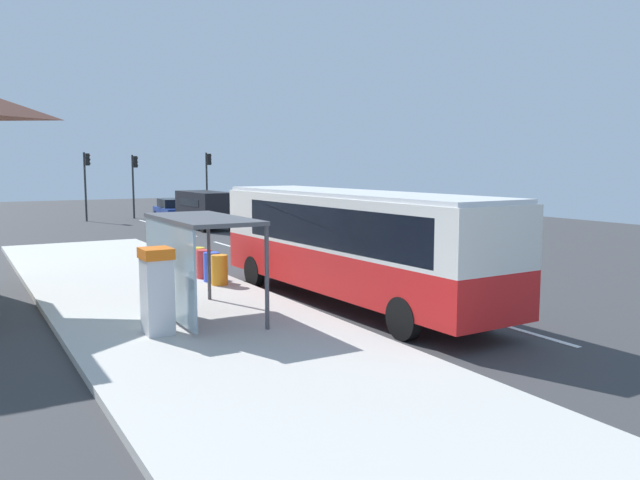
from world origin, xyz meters
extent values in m
cube|color=#38383A|center=(0.00, 14.00, -0.02)|extent=(56.00, 92.00, 0.04)
cube|color=beige|center=(-6.40, 2.00, 0.09)|extent=(6.20, 30.00, 0.18)
cube|color=silver|center=(0.25, -6.00, 0.01)|extent=(0.16, 2.20, 0.01)
cube|color=silver|center=(0.25, -1.00, 0.01)|extent=(0.16, 2.20, 0.01)
cube|color=silver|center=(0.25, 4.00, 0.01)|extent=(0.16, 2.20, 0.01)
cube|color=silver|center=(0.25, 9.00, 0.01)|extent=(0.16, 2.20, 0.01)
cube|color=silver|center=(0.25, 14.00, 0.01)|extent=(0.16, 2.20, 0.01)
cube|color=silver|center=(0.25, 19.00, 0.01)|extent=(0.16, 2.20, 0.01)
cube|color=silver|center=(0.25, 24.00, 0.01)|extent=(0.16, 2.20, 0.01)
cube|color=silver|center=(0.25, 29.00, 0.01)|extent=(0.16, 2.20, 0.01)
cube|color=red|center=(-1.70, -0.95, 1.07)|extent=(2.90, 11.08, 1.15)
cube|color=silver|center=(-1.70, -0.95, 2.38)|extent=(2.90, 11.08, 1.45)
cube|color=silver|center=(-1.70, -0.95, 3.15)|extent=(2.77, 10.86, 0.12)
cube|color=black|center=(-1.90, 4.50, 2.30)|extent=(2.30, 0.20, 1.22)
cube|color=black|center=(-2.89, -1.49, 2.30)|extent=(0.39, 8.58, 1.10)
cylinder|color=black|center=(-2.97, 2.91, 0.50)|extent=(0.32, 1.01, 1.00)
cylinder|color=black|center=(-0.71, 2.99, 0.50)|extent=(0.32, 1.01, 1.00)
cylinder|color=black|center=(-2.69, -4.69, 0.50)|extent=(0.32, 1.01, 1.00)
cylinder|color=black|center=(-0.44, -4.60, 0.50)|extent=(0.32, 1.01, 1.00)
cube|color=black|center=(2.20, 21.87, 1.32)|extent=(2.15, 5.25, 1.96)
cube|color=black|center=(2.20, 21.87, 1.66)|extent=(2.13, 3.18, 0.44)
cylinder|color=black|center=(3.16, 19.89, 0.34)|extent=(0.24, 0.69, 0.68)
cylinder|color=black|center=(1.36, 19.84, 0.34)|extent=(0.24, 0.69, 0.68)
cylinder|color=black|center=(3.04, 23.89, 0.34)|extent=(0.24, 0.69, 0.68)
cylinder|color=black|center=(1.24, 23.84, 0.34)|extent=(0.24, 0.69, 0.68)
cube|color=navy|center=(2.30, 28.84, 0.62)|extent=(1.97, 4.47, 0.60)
cube|color=black|center=(2.31, 29.04, 1.22)|extent=(1.68, 2.44, 0.60)
cylinder|color=black|center=(3.06, 27.31, 0.32)|extent=(0.23, 0.65, 0.64)
cylinder|color=black|center=(1.42, 27.37, 0.32)|extent=(0.23, 0.65, 0.64)
cylinder|color=black|center=(3.18, 30.30, 0.32)|extent=(0.23, 0.65, 0.64)
cylinder|color=black|center=(1.54, 30.37, 0.32)|extent=(0.23, 0.65, 0.64)
cube|color=silver|center=(-7.54, -2.01, 1.03)|extent=(0.60, 0.70, 1.70)
cube|color=orange|center=(-7.54, -2.01, 2.00)|extent=(0.66, 0.76, 0.24)
cube|color=black|center=(-7.23, -2.01, 1.30)|extent=(0.03, 0.36, 0.44)
cylinder|color=orange|center=(-4.20, 2.85, 0.66)|extent=(0.52, 0.52, 0.95)
cylinder|color=blue|center=(-4.20, 3.55, 0.66)|extent=(0.52, 0.52, 0.95)
cylinder|color=red|center=(-4.20, 4.25, 0.66)|extent=(0.52, 0.52, 0.95)
cylinder|color=yellow|center=(-4.20, 4.95, 0.66)|extent=(0.52, 0.52, 0.95)
cylinder|color=#2D2D2D|center=(5.40, 30.26, 2.42)|extent=(0.14, 0.14, 4.84)
cube|color=black|center=(5.62, 30.26, 4.34)|extent=(0.24, 0.28, 0.84)
sphere|color=red|center=(5.74, 30.26, 4.62)|extent=(0.16, 0.16, 0.16)
sphere|color=#3C2C03|center=(5.74, 30.26, 4.34)|extent=(0.16, 0.16, 0.16)
sphere|color=black|center=(5.74, 30.26, 4.06)|extent=(0.16, 0.16, 0.16)
cylinder|color=#2D2D2D|center=(-3.20, 31.06, 2.40)|extent=(0.14, 0.14, 4.81)
cube|color=black|center=(-2.98, 31.06, 4.31)|extent=(0.24, 0.28, 0.84)
sphere|color=red|center=(-2.86, 31.06, 4.59)|extent=(0.16, 0.16, 0.16)
sphere|color=#3C2C03|center=(-2.86, 31.06, 4.31)|extent=(0.16, 0.16, 0.16)
sphere|color=black|center=(-2.86, 31.06, 4.03)|extent=(0.16, 0.16, 0.16)
cylinder|color=#2D2D2D|center=(0.30, 31.86, 2.33)|extent=(0.14, 0.14, 4.66)
cube|color=black|center=(0.52, 31.86, 4.16)|extent=(0.24, 0.28, 0.84)
sphere|color=#360606|center=(0.64, 31.86, 4.44)|extent=(0.16, 0.16, 0.16)
sphere|color=#F2B20C|center=(0.64, 31.86, 4.16)|extent=(0.16, 0.16, 0.16)
sphere|color=black|center=(0.64, 31.86, 3.88)|extent=(0.16, 0.16, 0.16)
cube|color=#4C4C51|center=(-6.10, -0.99, 2.63)|extent=(1.80, 4.00, 0.10)
cube|color=#8CA5B2|center=(-6.95, -0.99, 1.43)|extent=(0.06, 3.80, 2.30)
cylinder|color=#4C4C51|center=(-5.25, -2.89, 1.40)|extent=(0.10, 0.10, 2.44)
cylinder|color=#4C4C51|center=(-5.25, 0.91, 1.40)|extent=(0.10, 0.10, 2.44)
camera|label=1|loc=(-11.44, -16.07, 3.96)|focal=36.11mm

